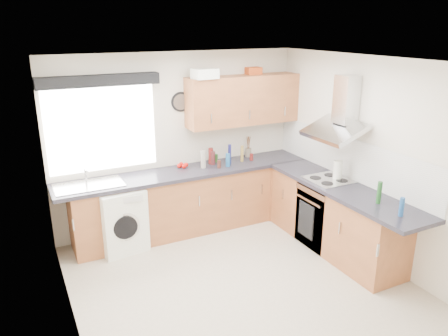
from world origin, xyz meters
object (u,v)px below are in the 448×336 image
extractor_hood (340,114)px  upper_cabinets (243,100)px  oven (326,214)px  washing_machine (120,219)px

extractor_hood → upper_cabinets: (-0.65, 1.33, 0.03)m
oven → extractor_hood: bearing=-0.0°
extractor_hood → upper_cabinets: 1.48m
oven → upper_cabinets: size_ratio=0.50×
washing_machine → oven: bearing=-31.2°
upper_cabinets → oven: bearing=-67.5°
extractor_hood → washing_machine: 3.13m
upper_cabinets → extractor_hood: bearing=-63.9°
oven → washing_machine: bearing=156.3°
extractor_hood → upper_cabinets: upper_cabinets is taller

